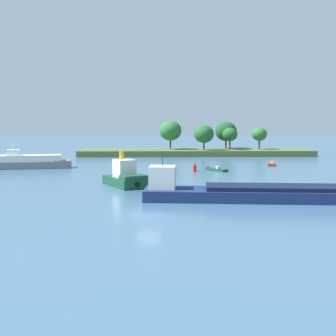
% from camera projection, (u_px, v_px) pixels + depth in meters
% --- Properties ---
extents(ground_plane, '(400.00, 400.00, 0.00)m').
position_uv_depth(ground_plane, '(149.00, 215.00, 48.85)').
color(ground_plane, '#3D607F').
extents(treeline_island, '(61.50, 14.35, 9.20)m').
position_uv_depth(treeline_island, '(199.00, 146.00, 125.58)').
color(treeline_island, '#4C6038').
rests_on(treeline_island, ground).
extents(white_riverboat, '(18.34, 6.61, 5.16)m').
position_uv_depth(white_riverboat, '(25.00, 162.00, 92.77)').
color(white_riverboat, slate).
rests_on(white_riverboat, ground).
extents(tugboat, '(7.43, 9.14, 5.13)m').
position_uv_depth(tugboat, '(126.00, 177.00, 69.14)').
color(tugboat, '#19472D').
rests_on(tugboat, ground).
extents(small_motorboat, '(2.49, 4.93, 0.91)m').
position_uv_depth(small_motorboat, '(272.00, 164.00, 99.23)').
color(small_motorboat, maroon).
rests_on(small_motorboat, ground).
extents(fishing_skiff, '(3.99, 4.49, 0.95)m').
position_uv_depth(fishing_skiff, '(217.00, 170.00, 88.63)').
color(fishing_skiff, '#19472D').
rests_on(fishing_skiff, ground).
extents(cargo_barge, '(41.30, 9.13, 5.97)m').
position_uv_depth(cargo_barge, '(306.00, 193.00, 56.95)').
color(cargo_barge, navy).
rests_on(cargo_barge, ground).
extents(channel_buoy_red, '(0.70, 0.70, 1.90)m').
position_uv_depth(channel_buoy_red, '(195.00, 167.00, 87.20)').
color(channel_buoy_red, red).
rests_on(channel_buoy_red, ground).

